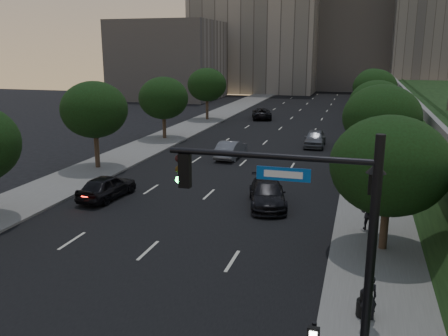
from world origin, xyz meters
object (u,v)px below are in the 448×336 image
(sedan_mid_left, at_px, (231,149))
(pedestrian_c, at_px, (385,187))
(sedan_near_right, at_px, (267,194))
(traffic_signal_mast, at_px, (327,258))
(pedestrian_a, at_px, (369,298))
(street_lamp, at_px, (370,248))
(sedan_near_left, at_px, (107,187))
(sedan_far_right, at_px, (315,138))
(pedestrian_b, at_px, (369,213))
(sedan_far_left, at_px, (262,113))

(sedan_mid_left, distance_m, pedestrian_c, 15.23)
(sedan_near_right, bearing_deg, sedan_mid_left, 100.32)
(sedan_near_right, bearing_deg, traffic_signal_mast, -87.89)
(pedestrian_a, bearing_deg, sedan_near_right, -87.81)
(traffic_signal_mast, xyz_separation_m, street_lamp, (1.18, 3.48, -1.04))
(sedan_near_left, height_order, sedan_near_right, sedan_near_left)
(street_lamp, distance_m, pedestrian_c, 13.48)
(street_lamp, bearing_deg, pedestrian_c, 85.38)
(street_lamp, bearing_deg, pedestrian_a, -70.07)
(street_lamp, relative_size, sedan_near_left, 1.26)
(sedan_near_right, xyz_separation_m, pedestrian_a, (5.64, -11.28, 0.23))
(street_lamp, xyz_separation_m, sedan_far_right, (-4.64, 29.67, -1.84))
(sedan_far_right, xyz_separation_m, pedestrian_b, (4.76, -21.31, 0.21))
(sedan_far_left, xyz_separation_m, pedestrian_c, (14.36, -33.04, 0.33))
(traffic_signal_mast, relative_size, sedan_near_left, 1.57)
(sedan_near_left, distance_m, pedestrian_b, 15.49)
(sedan_far_left, xyz_separation_m, pedestrian_a, (13.36, -46.61, 0.24))
(street_lamp, xyz_separation_m, pedestrian_a, (0.08, -0.22, -1.67))
(sedan_mid_left, bearing_deg, sedan_far_left, -82.04)
(pedestrian_c, bearing_deg, pedestrian_a, 88.06)
(sedan_far_left, bearing_deg, pedestrian_b, 94.94)
(sedan_near_right, bearing_deg, pedestrian_c, 4.42)
(sedan_far_right, height_order, pedestrian_b, pedestrian_b)
(sedan_far_left, bearing_deg, pedestrian_c, 99.01)
(sedan_near_left, relative_size, pedestrian_a, 2.75)
(sedan_near_left, bearing_deg, pedestrian_c, -161.65)
(sedan_near_right, bearing_deg, pedestrian_a, -78.09)
(sedan_far_right, bearing_deg, sedan_far_left, 116.38)
(sedan_far_left, xyz_separation_m, pedestrian_b, (13.40, -38.03, 0.28))
(pedestrian_b, bearing_deg, street_lamp, 108.34)
(sedan_near_right, bearing_deg, sedan_far_right, 72.53)
(traffic_signal_mast, bearing_deg, pedestrian_b, 83.72)
(sedan_far_right, bearing_deg, pedestrian_a, -82.00)
(sedan_mid_left, bearing_deg, pedestrian_b, 130.14)
(traffic_signal_mast, distance_m, sedan_near_left, 19.51)
(sedan_mid_left, relative_size, sedan_near_right, 0.92)
(sedan_near_right, bearing_deg, street_lamp, -77.96)
(sedan_near_right, bearing_deg, sedan_near_left, 173.56)
(sedan_far_right, relative_size, pedestrian_b, 2.73)
(pedestrian_c, bearing_deg, sedan_near_right, 21.33)
(pedestrian_a, bearing_deg, traffic_signal_mast, 44.49)
(sedan_near_right, distance_m, sedan_far_right, 18.64)
(pedestrian_a, bearing_deg, pedestrian_b, -114.65)
(traffic_signal_mast, height_order, sedan_mid_left, traffic_signal_mast)
(traffic_signal_mast, relative_size, street_lamp, 1.25)
(traffic_signal_mast, relative_size, sedan_far_left, 1.34)
(street_lamp, distance_m, sedan_near_right, 12.51)
(pedestrian_a, height_order, pedestrian_b, pedestrian_b)
(pedestrian_b, xyz_separation_m, pedestrian_c, (0.96, 4.98, 0.05))
(sedan_mid_left, height_order, sedan_far_right, sedan_far_right)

